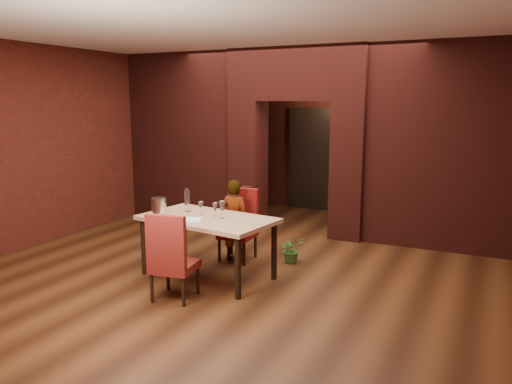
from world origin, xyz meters
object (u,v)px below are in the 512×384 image
chair_near (174,255)px  wine_glass_a (201,208)px  chair_far (237,225)px  person_seated (235,221)px  wine_glass_b (215,210)px  potted_plant (292,249)px  water_bottle (187,200)px  dining_table (208,247)px  wine_bucket (159,207)px  wine_glass_c (222,210)px

chair_near → wine_glass_a: size_ratio=5.75×
chair_far → chair_near: chair_near is taller
chair_near → person_seated: 1.55m
wine_glass_b → potted_plant: 1.38m
potted_plant → wine_glass_b: bearing=-126.5°
wine_glass_b → water_bottle: (-0.49, 0.09, 0.07)m
person_seated → potted_plant: bearing=-158.7°
dining_table → potted_plant: (0.78, 1.03, -0.21)m
wine_glass_a → potted_plant: (0.91, 0.97, -0.71)m
person_seated → wine_glass_b: bearing=96.7°
person_seated → water_bottle: (-0.43, -0.57, 0.37)m
wine_glass_b → wine_bucket: (-0.70, -0.27, 0.03)m
wine_glass_c → potted_plant: (0.57, 1.01, -0.73)m
wine_bucket → water_bottle: bearing=61.2°
wine_bucket → water_bottle: size_ratio=0.73×
wine_bucket → potted_plant: size_ratio=0.62×
dining_table → wine_bucket: (-0.62, -0.20, 0.52)m
chair_near → wine_bucket: (-0.66, 0.60, 0.40)m
person_seated → wine_glass_a: (-0.14, -0.68, 0.30)m
dining_table → wine_glass_b: bearing=52.4°
wine_bucket → dining_table: bearing=18.0°
wine_glass_a → potted_plant: bearing=46.8°
wine_glass_a → water_bottle: size_ratio=0.56×
wine_glass_b → person_seated: bearing=95.8°
person_seated → wine_glass_c: person_seated is taller
chair_near → water_bottle: (-0.45, 0.97, 0.45)m
wine_glass_a → wine_glass_c: (0.34, -0.04, 0.02)m
dining_table → wine_glass_a: size_ratio=9.47×
chair_near → person_seated: size_ratio=0.87×
chair_near → wine_glass_b: 0.96m
chair_near → wine_bucket: bearing=-51.2°
wine_glass_b → wine_glass_c: wine_glass_c is taller
wine_bucket → wine_glass_b: bearing=21.5°
wine_glass_b → chair_far: bearing=94.4°
dining_table → wine_glass_c: 0.56m
chair_near → wine_glass_a: (-0.17, 0.86, 0.38)m
water_bottle → chair_far: bearing=55.2°
wine_glass_c → chair_far: bearing=103.9°
chair_far → wine_glass_c: same height
chair_far → potted_plant: bearing=14.5°
wine_glass_b → wine_bucket: wine_bucket is taller
chair_near → person_seated: bearing=-97.5°
water_bottle → wine_bucket: bearing=-118.8°
chair_far → wine_glass_a: bearing=-103.8°
chair_far → wine_glass_b: (0.06, -0.72, 0.38)m
chair_near → wine_glass_b: bearing=-101.1°
person_seated → wine_glass_b: 0.73m
person_seated → potted_plant: (0.77, 0.29, -0.41)m
dining_table → water_bottle: (-0.42, 0.17, 0.57)m
chair_near → wine_glass_c: bearing=-110.6°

